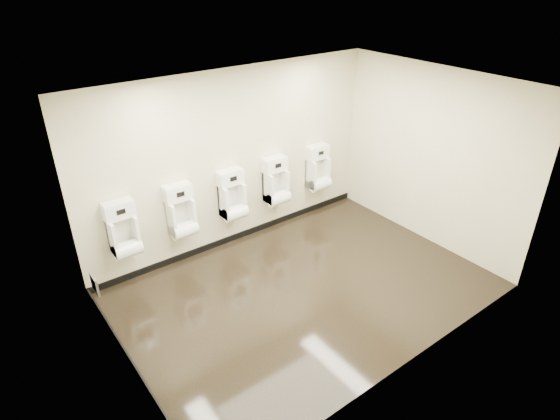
# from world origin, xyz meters

# --- Properties ---
(ground) EXTENTS (5.00, 3.50, 0.00)m
(ground) POSITION_xyz_m (0.00, 0.00, 0.00)
(ground) COLOR black
(ground) RESTS_ON ground
(ceiling) EXTENTS (5.00, 3.50, 0.00)m
(ceiling) POSITION_xyz_m (0.00, 0.00, 2.80)
(ceiling) COLOR silver
(back_wall) EXTENTS (5.00, 0.02, 2.80)m
(back_wall) POSITION_xyz_m (0.00, 1.75, 1.40)
(back_wall) COLOR beige
(back_wall) RESTS_ON ground
(front_wall) EXTENTS (5.00, 0.02, 2.80)m
(front_wall) POSITION_xyz_m (0.00, -1.75, 1.40)
(front_wall) COLOR beige
(front_wall) RESTS_ON ground
(left_wall) EXTENTS (0.02, 3.50, 2.80)m
(left_wall) POSITION_xyz_m (-2.50, 0.00, 1.40)
(left_wall) COLOR beige
(left_wall) RESTS_ON ground
(right_wall) EXTENTS (0.02, 3.50, 2.80)m
(right_wall) POSITION_xyz_m (2.50, 0.00, 1.40)
(right_wall) COLOR beige
(right_wall) RESTS_ON ground
(tile_overlay_left) EXTENTS (0.01, 3.50, 2.80)m
(tile_overlay_left) POSITION_xyz_m (-2.50, 0.00, 1.40)
(tile_overlay_left) COLOR white
(tile_overlay_left) RESTS_ON ground
(skirting_back) EXTENTS (5.00, 0.02, 0.10)m
(skirting_back) POSITION_xyz_m (0.00, 1.74, 0.05)
(skirting_back) COLOR black
(skirting_back) RESTS_ON ground
(skirting_left) EXTENTS (0.02, 3.50, 0.10)m
(skirting_left) POSITION_xyz_m (-2.49, 0.00, 0.05)
(skirting_left) COLOR black
(skirting_left) RESTS_ON ground
(access_panel) EXTENTS (0.04, 0.25, 0.25)m
(access_panel) POSITION_xyz_m (-2.48, 1.20, 0.50)
(access_panel) COLOR #9E9EA3
(access_panel) RESTS_ON left_wall
(urinal_0) EXTENTS (0.42, 0.32, 0.78)m
(urinal_0) POSITION_xyz_m (-1.89, 1.61, 0.85)
(urinal_0) COLOR white
(urinal_0) RESTS_ON back_wall
(urinal_1) EXTENTS (0.42, 0.32, 0.78)m
(urinal_1) POSITION_xyz_m (-1.04, 1.61, 0.85)
(urinal_1) COLOR white
(urinal_1) RESTS_ON back_wall
(urinal_2) EXTENTS (0.42, 0.32, 0.78)m
(urinal_2) POSITION_xyz_m (-0.16, 1.61, 0.85)
(urinal_2) COLOR white
(urinal_2) RESTS_ON back_wall
(urinal_3) EXTENTS (0.42, 0.32, 0.78)m
(urinal_3) POSITION_xyz_m (0.68, 1.61, 0.85)
(urinal_3) COLOR white
(urinal_3) RESTS_ON back_wall
(urinal_4) EXTENTS (0.42, 0.32, 0.78)m
(urinal_4) POSITION_xyz_m (1.60, 1.61, 0.85)
(urinal_4) COLOR white
(urinal_4) RESTS_ON back_wall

